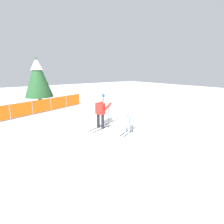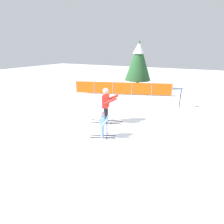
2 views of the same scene
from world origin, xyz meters
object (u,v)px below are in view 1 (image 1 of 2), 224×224
Objects in this scene: skier_adult at (101,110)px; safety_fence at (42,106)px; skier_child at (127,121)px; trail_marker at (103,99)px; conifer_far at (38,76)px.

skier_adult is 0.24× the size of safety_fence.
skier_child is at bearing -84.81° from skier_adult.
skier_child reaches higher than safety_fence.
trail_marker is at bearing 44.33° from skier_child.
conifer_far is 3.45× the size of trail_marker.
conifer_far is 5.96m from trail_marker.
safety_fence is at bearing 162.90° from trail_marker.
skier_child is 9.92m from conifer_far.
skier_adult is 8.28m from conifer_far.
trail_marker reaches higher than skier_child.
skier_adult reaches higher than safety_fence.
skier_adult reaches higher than trail_marker.
skier_child is 0.16× the size of safety_fence.
conifer_far is (-1.14, 8.04, 1.61)m from skier_adult.
safety_fence is 1.74× the size of conifer_far.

